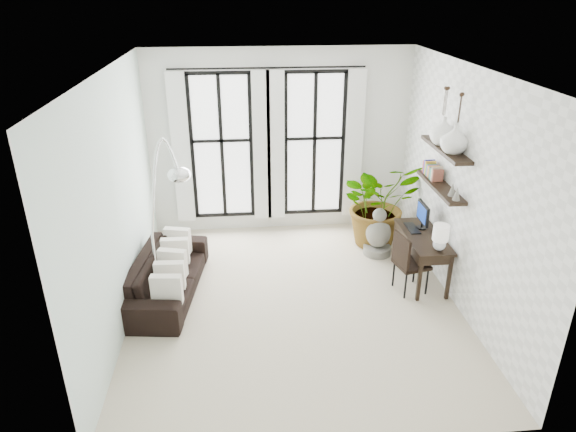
{
  "coord_description": "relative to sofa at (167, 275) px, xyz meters",
  "views": [
    {
      "loc": [
        -0.66,
        -6.07,
        4.11
      ],
      "look_at": [
        -0.06,
        0.3,
        1.2
      ],
      "focal_mm": 32.0,
      "sensor_mm": 36.0,
      "label": 1
    }
  ],
  "objects": [
    {
      "name": "wall_right",
      "position": [
        4.05,
        -0.4,
        1.3
      ],
      "size": [
        0.0,
        5.0,
        5.0
      ],
      "primitive_type": "plane",
      "rotation": [
        1.57,
        0.0,
        -1.57
      ],
      "color": "white",
      "rests_on": "floor"
    },
    {
      "name": "vase_b",
      "position": [
        3.91,
        0.19,
        1.96
      ],
      "size": [
        0.37,
        0.37,
        0.38
      ],
      "primitive_type": "imported",
      "color": "white",
      "rests_on": "shelf_upper"
    },
    {
      "name": "sofa",
      "position": [
        0.0,
        0.0,
        0.0
      ],
      "size": [
        1.07,
        2.16,
        0.61
      ],
      "primitive_type": "imported",
      "rotation": [
        0.0,
        0.0,
        1.44
      ],
      "color": "black",
      "rests_on": "floor"
    },
    {
      "name": "buddha",
      "position": [
        3.32,
        0.89,
        0.04
      ],
      "size": [
        0.45,
        0.45,
        0.82
      ],
      "color": "gray",
      "rests_on": "floor"
    },
    {
      "name": "throw_pillows",
      "position": [
        0.1,
        0.0,
        0.2
      ],
      "size": [
        0.4,
        1.52,
        0.4
      ],
      "color": "silver",
      "rests_on": "sofa"
    },
    {
      "name": "ceiling",
      "position": [
        1.8,
        -0.4,
        2.9
      ],
      "size": [
        5.0,
        5.0,
        0.0
      ],
      "primitive_type": "plane",
      "color": "white",
      "rests_on": "wall_back"
    },
    {
      "name": "desk_chair",
      "position": [
        3.43,
        -0.26,
        0.22
      ],
      "size": [
        0.52,
        0.52,
        0.91
      ],
      "rotation": [
        0.0,
        0.0,
        0.22
      ],
      "color": "black",
      "rests_on": "floor"
    },
    {
      "name": "plant",
      "position": [
        3.4,
        1.29,
        0.44
      ],
      "size": [
        1.62,
        1.5,
        1.49
      ],
      "primitive_type": "imported",
      "rotation": [
        0.0,
        0.0,
        0.29
      ],
      "color": "#2D7228",
      "rests_on": "floor"
    },
    {
      "name": "windows",
      "position": [
        1.6,
        2.03,
        1.26
      ],
      "size": [
        3.26,
        0.13,
        2.65
      ],
      "color": "white",
      "rests_on": "wall_back"
    },
    {
      "name": "vase_a",
      "position": [
        3.91,
        -0.21,
        1.96
      ],
      "size": [
        0.37,
        0.37,
        0.38
      ],
      "primitive_type": "imported",
      "color": "white",
      "rests_on": "shelf_upper"
    },
    {
      "name": "wall_shelves",
      "position": [
        3.91,
        0.08,
        1.42
      ],
      "size": [
        0.25,
        1.3,
        0.6
      ],
      "color": "black",
      "rests_on": "wall_right"
    },
    {
      "name": "floor",
      "position": [
        1.8,
        -0.4,
        -0.3
      ],
      "size": [
        5.0,
        5.0,
        0.0
      ],
      "primitive_type": "plane",
      "color": "beige",
      "rests_on": "ground"
    },
    {
      "name": "wall_back",
      "position": [
        1.8,
        2.1,
        1.3
      ],
      "size": [
        4.5,
        0.0,
        4.5
      ],
      "primitive_type": "plane",
      "rotation": [
        1.57,
        0.0,
        0.0
      ],
      "color": "white",
      "rests_on": "floor"
    },
    {
      "name": "desk",
      "position": [
        3.75,
        -0.01,
        0.4
      ],
      "size": [
        0.53,
        1.25,
        1.13
      ],
      "color": "black",
      "rests_on": "floor"
    },
    {
      "name": "wall_left",
      "position": [
        -0.45,
        -0.4,
        1.3
      ],
      "size": [
        0.0,
        5.0,
        5.0
      ],
      "primitive_type": "plane",
      "rotation": [
        1.57,
        0.0,
        1.57
      ],
      "color": "silver",
      "rests_on": "floor"
    },
    {
      "name": "arc_lamp",
      "position": [
        0.11,
        -0.07,
        1.39
      ],
      "size": [
        0.73,
        0.58,
        2.33
      ],
      "color": "silver",
      "rests_on": "floor"
    }
  ]
}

